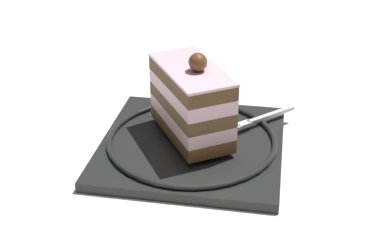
{
  "coord_description": "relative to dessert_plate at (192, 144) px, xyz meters",
  "views": [
    {
      "loc": [
        -0.5,
        -0.22,
        0.35
      ],
      "look_at": [
        0.02,
        0.01,
        0.05
      ],
      "focal_mm": 50.54,
      "sensor_mm": 36.0,
      "label": 1
    }
  ],
  "objects": [
    {
      "name": "dessert_plate",
      "position": [
        0.0,
        0.0,
        0.0
      ],
      "size": [
        0.26,
        0.26,
        0.02
      ],
      "color": "black",
      "rests_on": "ground_plane"
    },
    {
      "name": "cake_slice",
      "position": [
        0.01,
        0.0,
        0.05
      ],
      "size": [
        0.13,
        0.13,
        0.11
      ],
      "color": "brown",
      "rests_on": "dessert_plate"
    },
    {
      "name": "ground_plane",
      "position": [
        -0.02,
        -0.01,
        -0.01
      ],
      "size": [
        2.4,
        2.4,
        0.0
      ],
      "primitive_type": "plane",
      "color": "silver"
    },
    {
      "name": "fork",
      "position": [
        0.07,
        -0.06,
        0.01
      ],
      "size": [
        0.11,
        0.07,
        0.0
      ],
      "color": "silver",
      "rests_on": "dessert_plate"
    }
  ]
}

